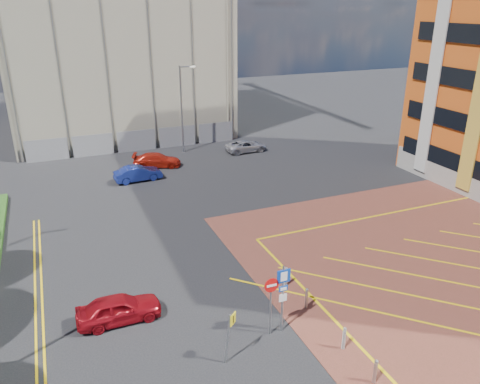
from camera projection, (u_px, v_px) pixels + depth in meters
ground at (282, 348)px, 19.16m from camera, size 140.00×140.00×0.00m
lamp_back at (182, 106)px, 42.94m from camera, size 1.53×0.16×8.00m
sign_cluster at (279, 293)px, 19.38m from camera, size 1.17×0.12×3.20m
warning_sign at (230, 332)px, 17.91m from camera, size 0.57×0.38×2.25m
bollard_row at (354, 350)px, 18.38m from camera, size 0.14×11.14×0.90m
construction_building at (110, 25)px, 49.27m from camera, size 21.20×19.20×22.00m
construction_fence at (147, 140)px, 44.81m from camera, size 21.60×0.06×2.00m
car_red_left at (119, 308)px, 20.62m from camera, size 3.68×1.50×1.25m
car_blue_back at (138, 173)px, 37.05m from camera, size 3.81×1.54×1.23m
car_red_back at (157, 160)px, 40.28m from camera, size 4.37×2.89×1.18m
car_silver_back at (246, 146)px, 44.38m from camera, size 4.02×2.00×1.09m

